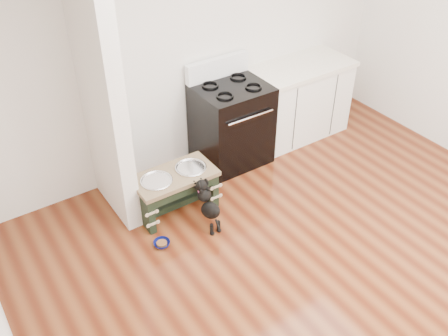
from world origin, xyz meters
TOP-DOWN VIEW (x-y plane):
  - ground at (0.00, 0.00)m, footprint 5.00×5.00m
  - room_shell at (0.00, 0.00)m, footprint 5.00×5.00m
  - partition_wall at (-1.18, 2.10)m, footprint 0.15×0.80m
  - oven_range at (0.25, 2.16)m, footprint 0.76×0.69m
  - cabinet_run at (1.23, 2.18)m, footprint 1.24×0.64m
  - dog_feeder at (-0.72, 1.71)m, footprint 0.81×0.43m
  - puppy at (-0.57, 1.34)m, footprint 0.14×0.42m
  - floor_bowl at (-1.08, 1.35)m, footprint 0.16×0.16m

SIDE VIEW (x-z plane):
  - ground at x=0.00m, z-range 0.00..0.00m
  - floor_bowl at x=-1.08m, z-range 0.00..0.05m
  - puppy at x=-0.57m, z-range 0.02..0.52m
  - dog_feeder at x=-0.72m, z-range 0.09..0.55m
  - cabinet_run at x=1.23m, z-range 0.00..0.91m
  - oven_range at x=0.25m, z-range -0.09..1.05m
  - partition_wall at x=-1.18m, z-range 0.00..2.70m
  - room_shell at x=0.00m, z-range -0.88..4.12m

